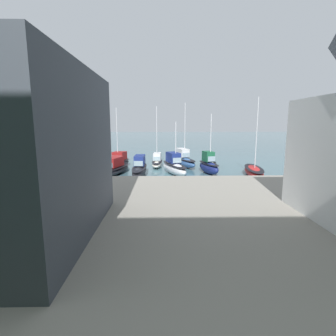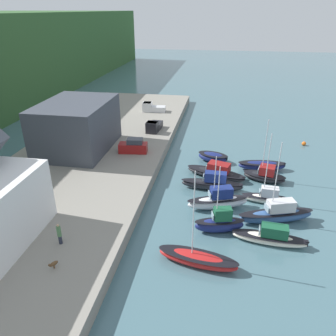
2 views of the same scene
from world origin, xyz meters
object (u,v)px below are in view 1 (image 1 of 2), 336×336
object	(u,v)px
moored_boat_0	(254,171)
moored_boat_2	(174,166)
moored_boat_9	(119,161)
person_on_quay	(328,175)
mooring_buoy_0	(46,158)
moored_boat_3	(140,168)
moored_boat_5	(68,170)
moored_boat_1	(209,165)
parked_car_1	(37,176)
moored_boat_4	(112,169)
moored_boat_8	(157,162)
moored_boat_6	(210,162)
moored_boat_7	(183,160)
moored_boat_10	(96,162)

from	to	relation	value
moored_boat_0	moored_boat_2	size ratio (longest dim) A/B	1.27
moored_boat_2	moored_boat_9	bearing A→B (deg)	-54.77
person_on_quay	mooring_buoy_0	bearing A→B (deg)	-40.34
moored_boat_3	moored_boat_5	world-z (taller)	moored_boat_3
moored_boat_1	parked_car_1	xyz separation A→B (m)	(15.57, 13.32, 1.36)
parked_car_1	moored_boat_4	bearing A→B (deg)	-111.39
moored_boat_0	moored_boat_8	bearing A→B (deg)	-21.64
moored_boat_6	parked_car_1	size ratio (longest dim) A/B	1.71
moored_boat_6	mooring_buoy_0	xyz separation A→B (m)	(27.66, -8.53, -0.39)
parked_car_1	moored_boat_8	bearing A→B (deg)	-121.85
person_on_quay	moored_boat_0	bearing A→B (deg)	-85.21
moored_boat_5	moored_boat_7	world-z (taller)	moored_boat_7
moored_boat_3	person_on_quay	xyz separation A→B (m)	(-15.07, 13.27, 1.71)
moored_boat_7	parked_car_1	bearing A→B (deg)	39.57
moored_boat_8	moored_boat_9	distance (m)	5.70
moored_boat_10	parked_car_1	world-z (taller)	parked_car_1
moored_boat_0	moored_boat_7	distance (m)	11.28
moored_boat_1	moored_boat_5	xyz separation A→B (m)	(17.45, 1.48, -0.33)
moored_boat_8	moored_boat_6	bearing A→B (deg)	-179.47
moored_boat_7	moored_boat_8	xyz separation A→B (m)	(3.87, 0.60, -0.22)
moored_boat_1	moored_boat_0	bearing A→B (deg)	147.33
moored_boat_0	moored_boat_7	size ratio (longest dim) A/B	1.01
moored_boat_0	moored_boat_1	bearing A→B (deg)	-9.65
moored_boat_3	moored_boat_10	xyz separation A→B (m)	(7.03, -6.73, -0.23)
moored_boat_2	parked_car_1	bearing A→B (deg)	31.88
moored_boat_4	parked_car_1	distance (m)	13.08
moored_boat_4	moored_boat_7	distance (m)	11.60
moored_boat_10	mooring_buoy_0	world-z (taller)	moored_boat_10
moored_boat_3	moored_boat_10	size ratio (longest dim) A/B	1.15
moored_boat_5	moored_boat_7	size ratio (longest dim) A/B	0.54
moored_boat_5	moored_boat_2	bearing A→B (deg)	-157.44
moored_boat_5	person_on_quay	xyz separation A→B (m)	(-23.74, 12.92, 1.87)
moored_boat_5	person_on_quay	size ratio (longest dim) A/B	2.37
moored_boat_0	moored_boat_7	xyz separation A→B (m)	(8.09, -7.85, 0.34)
moored_boat_4	moored_boat_6	xyz separation A→B (m)	(-13.32, -5.77, -0.04)
moored_boat_8	moored_boat_9	size ratio (longest dim) A/B	1.02
moored_boat_0	moored_boat_10	distance (m)	22.32
moored_boat_9	person_on_quay	bearing A→B (deg)	146.90
moored_boat_0	moored_boat_1	size ratio (longest dim) A/B	1.25
moored_boat_4	moored_boat_8	bearing A→B (deg)	-114.05
moored_boat_1	moored_boat_4	bearing A→B (deg)	-9.78
mooring_buoy_0	moored_boat_6	bearing A→B (deg)	162.86
moored_boat_3	moored_boat_9	world-z (taller)	moored_boat_9
moored_boat_3	moored_boat_7	size ratio (longest dim) A/B	0.86
moored_boat_5	moored_boat_9	world-z (taller)	moored_boat_9
moored_boat_0	parked_car_1	distance (m)	23.83
parked_car_1	person_on_quay	xyz separation A→B (m)	(-21.86, 1.08, 0.18)
moored_boat_0	parked_car_1	bearing A→B (deg)	38.54
moored_boat_1	moored_boat_4	size ratio (longest dim) A/B	0.87
moored_boat_4	person_on_quay	bearing A→B (deg)	161.36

